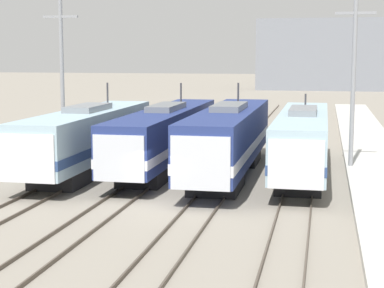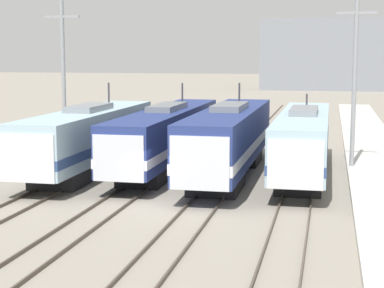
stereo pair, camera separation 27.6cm
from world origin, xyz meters
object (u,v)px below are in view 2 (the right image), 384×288
at_px(locomotive_center_left, 165,136).
at_px(locomotive_center_right, 228,140).
at_px(catenary_tower_left, 63,76).
at_px(catenary_tower_right, 355,78).
at_px(locomotive_far_left, 86,139).
at_px(locomotive_far_right, 303,141).

relative_size(locomotive_center_left, locomotive_center_right, 1.08).
relative_size(locomotive_center_right, catenary_tower_left, 1.65).
bearing_deg(locomotive_center_right, catenary_tower_right, 25.11).
xyz_separation_m(locomotive_center_left, catenary_tower_right, (11.29, 1.43, 3.62)).
bearing_deg(catenary_tower_right, locomotive_center_right, -154.89).
distance_m(locomotive_far_left, catenary_tower_right, 16.39).
height_order(locomotive_center_left, locomotive_far_right, locomotive_center_left).
height_order(locomotive_center_left, catenary_tower_left, catenary_tower_left).
relative_size(locomotive_far_left, locomotive_far_right, 0.95).
relative_size(catenary_tower_left, catenary_tower_right, 1.00).
height_order(locomotive_center_right, catenary_tower_right, catenary_tower_right).
bearing_deg(catenary_tower_left, catenary_tower_right, 0.00).
relative_size(locomotive_far_left, locomotive_center_left, 0.86).
height_order(locomotive_far_left, locomotive_center_right, locomotive_center_right).
bearing_deg(locomotive_center_left, catenary_tower_right, 7.23).
distance_m(locomotive_far_right, catenary_tower_left, 16.26).
bearing_deg(locomotive_center_right, locomotive_far_right, 14.36).
distance_m(locomotive_center_right, catenary_tower_right, 8.56).
bearing_deg(locomotive_far_right, locomotive_center_right, -165.64).
bearing_deg(locomotive_far_right, locomotive_far_left, -172.36).
xyz_separation_m(locomotive_far_left, catenary_tower_left, (-3.04, 3.93, 3.58)).
bearing_deg(locomotive_far_left, catenary_tower_left, 127.69).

